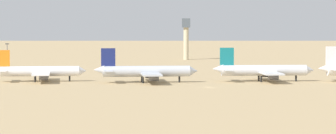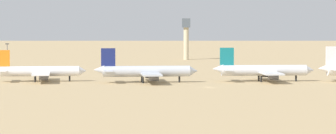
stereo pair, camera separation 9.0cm
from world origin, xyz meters
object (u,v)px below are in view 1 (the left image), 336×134
parked_jet_teal_4 (263,70)px  control_tower (186,35)px  parked_jet_orange_2 (38,71)px  light_pole_mid (7,53)px  parked_jet_navy_3 (145,71)px

parked_jet_teal_4 → control_tower: (-29.05, 187.40, 11.09)m
control_tower → parked_jet_orange_2: bearing=-108.4°
parked_jet_teal_4 → control_tower: size_ratio=1.63×
parked_jet_orange_2 → control_tower: control_tower is taller
parked_jet_orange_2 → control_tower: (62.96, 188.97, 11.40)m
parked_jet_orange_2 → light_pole_mid: (-32.01, 99.42, 3.29)m
parked_jet_navy_3 → control_tower: size_ratio=1.63×
parked_jet_orange_2 → parked_jet_navy_3: 44.38m
parked_jet_orange_2 → parked_jet_teal_4: parked_jet_teal_4 is taller
control_tower → light_pole_mid: (-94.97, -89.55, -8.11)m
parked_jet_navy_3 → control_tower: bearing=78.0°
parked_jet_navy_3 → parked_jet_orange_2: bearing=167.1°
parked_jet_navy_3 → control_tower: (18.87, 193.94, 11.10)m
control_tower → light_pole_mid: control_tower is taller
light_pole_mid → parked_jet_navy_3: bearing=-53.9°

